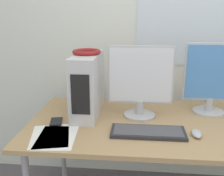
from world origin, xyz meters
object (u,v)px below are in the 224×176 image
object	(u,v)px
pc_tower	(88,84)
headphones	(87,52)
cell_phone	(56,122)
monitor_right_near	(212,79)
mouse	(196,133)
monitor_main	(140,81)
keyboard	(148,132)

from	to	relation	value
pc_tower	headphones	distance (m)	0.22
pc_tower	cell_phone	distance (m)	0.33
monitor_right_near	mouse	size ratio (longest dim) A/B	4.50
pc_tower	cell_phone	world-z (taller)	pc_tower
monitor_main	monitor_right_near	bearing A→B (deg)	12.88
monitor_main	pc_tower	bearing A→B (deg)	174.69
headphones	keyboard	bearing A→B (deg)	-36.11
monitor_right_near	mouse	xyz separation A→B (m)	(-0.16, -0.37, -0.23)
mouse	cell_phone	distance (m)	0.86
pc_tower	monitor_main	xyz separation A→B (m)	(0.36, -0.03, 0.04)
monitor_right_near	cell_phone	xyz separation A→B (m)	(-1.01, -0.26, -0.24)
headphones	keyboard	size ratio (longest dim) A/B	0.44
pc_tower	monitor_main	bearing A→B (deg)	-5.31
monitor_right_near	cell_phone	size ratio (longest dim) A/B	3.62
monitor_right_near	cell_phone	world-z (taller)	monitor_right_near
headphones	mouse	distance (m)	0.85
keyboard	cell_phone	size ratio (longest dim) A/B	3.20
monitor_main	keyboard	distance (m)	0.35
monitor_main	mouse	world-z (taller)	monitor_main
cell_phone	monitor_right_near	bearing A→B (deg)	3.18
pc_tower	monitor_right_near	distance (m)	0.84
headphones	mouse	world-z (taller)	headphones
monitor_right_near	cell_phone	distance (m)	1.07
keyboard	cell_phone	world-z (taller)	keyboard
pc_tower	headphones	world-z (taller)	headphones
headphones	cell_phone	xyz separation A→B (m)	(-0.17, -0.19, -0.42)
monitor_right_near	mouse	bearing A→B (deg)	-113.06
headphones	cell_phone	distance (m)	0.49
pc_tower	mouse	world-z (taller)	pc_tower
monitor_main	monitor_right_near	world-z (taller)	monitor_right_near
monitor_main	mouse	size ratio (longest dim) A/B	4.41
pc_tower	keyboard	distance (m)	0.54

